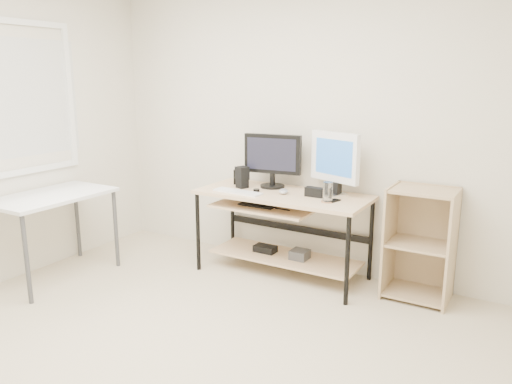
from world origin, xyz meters
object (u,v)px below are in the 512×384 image
(desk, at_px, (280,216))
(shelf_unit, at_px, (421,242))
(side_table, at_px, (52,203))
(audio_controller, at_px, (238,177))
(black_monitor, at_px, (273,157))
(white_imac, at_px, (335,159))

(desk, height_order, shelf_unit, shelf_unit)
(side_table, height_order, audio_controller, audio_controller)
(black_monitor, bearing_deg, white_imac, -5.99)
(desk, distance_m, black_monitor, 0.53)
(shelf_unit, relative_size, audio_controller, 6.47)
(audio_controller, bearing_deg, desk, -14.80)
(side_table, height_order, black_monitor, black_monitor)
(white_imac, xyz_separation_m, audio_controller, (-0.92, -0.08, -0.24))
(shelf_unit, bearing_deg, side_table, -156.67)
(shelf_unit, relative_size, black_monitor, 1.71)
(black_monitor, distance_m, audio_controller, 0.40)
(black_monitor, xyz_separation_m, audio_controller, (-0.34, -0.05, -0.21))
(desk, bearing_deg, shelf_unit, 7.77)
(desk, relative_size, white_imac, 2.82)
(black_monitor, bearing_deg, audio_controller, -179.08)
(side_table, distance_m, black_monitor, 1.95)
(white_imac, distance_m, audio_controller, 0.95)
(desk, distance_m, audio_controller, 0.58)
(shelf_unit, bearing_deg, audio_controller, -177.63)
(side_table, distance_m, audio_controller, 1.64)
(white_imac, bearing_deg, desk, -138.57)
(side_table, bearing_deg, desk, 32.65)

